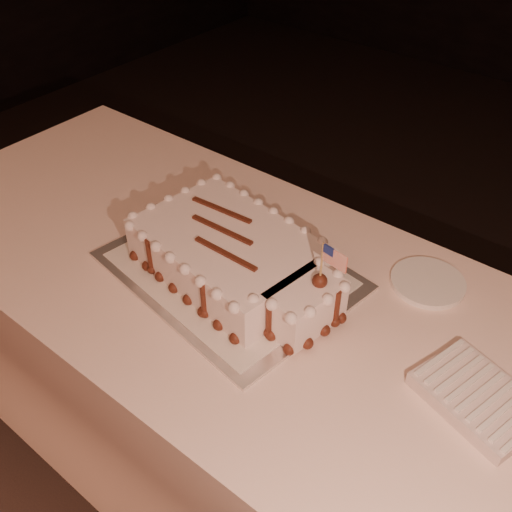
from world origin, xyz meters
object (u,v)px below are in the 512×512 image
Objects in this scene: sheet_cake at (237,258)px; side_plate at (428,282)px; napkin_stack at (478,397)px; cake_board at (229,270)px; banquet_table at (314,428)px.

sheet_cake is 3.21× the size of side_plate.
side_plate is at bearing 131.48° from napkin_stack.
sheet_cake is 2.18× the size of napkin_stack.
napkin_stack is 1.48× the size of side_plate.
cake_board is 2.22× the size of napkin_stack.
napkin_stack is at bearing -48.52° from side_plate.
sheet_cake is 0.44m from side_plate.
side_plate is (0.38, 0.25, 0.00)m from cake_board.
napkin_stack is at bearing 1.17° from sheet_cake.
banquet_table is 0.47m from side_plate.
cake_board is 0.59m from napkin_stack.
sheet_cake is at bearing -144.45° from side_plate.
cake_board is 1.02× the size of sheet_cake.
banquet_table is at bearing -113.62° from side_plate.
sheet_cake reaches higher than side_plate.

